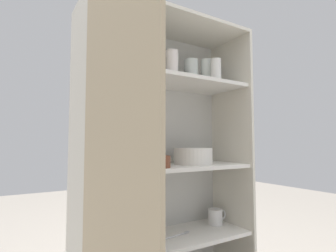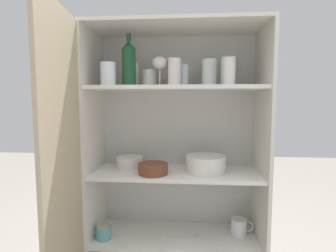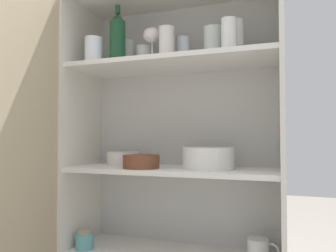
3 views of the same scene
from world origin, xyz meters
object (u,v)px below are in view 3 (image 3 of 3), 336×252
Objects in this scene: coffee_mug_primary at (259,250)px; storage_jar at (85,240)px; plate_stack_white at (208,158)px; mixing_bowl_large at (123,158)px; wine_bottle at (118,38)px; serving_bowl_small at (141,161)px.

coffee_mug_primary is 1.52× the size of storage_jar.
plate_stack_white reaches higher than coffee_mug_primary.
coffee_mug_primary is (0.63, -0.03, -0.36)m from mixing_bowl_large.
wine_bottle reaches higher than coffee_mug_primary.
wine_bottle is at bearing -75.83° from mixing_bowl_large.
wine_bottle is 1.08m from coffee_mug_primary.
wine_bottle is 0.67m from plate_stack_white.
serving_bowl_small is 0.60m from coffee_mug_primary.
wine_bottle is 0.55m from mixing_bowl_large.
mixing_bowl_large is 0.72m from coffee_mug_primary.
plate_stack_white is at bearing 5.84° from wine_bottle.
wine_bottle reaches higher than mixing_bowl_large.
storage_jar is (-0.15, -0.02, -0.90)m from wine_bottle.
serving_bowl_small is (0.13, -0.02, -0.54)m from wine_bottle.
storage_jar is at bearing -172.07° from coffee_mug_primary.
serving_bowl_small reaches higher than storage_jar.
mixing_bowl_large is (-0.03, 0.11, -0.54)m from wine_bottle.
storage_jar is at bearing -131.04° from mixing_bowl_large.
mixing_bowl_large is at bearing 104.17° from wine_bottle.
plate_stack_white reaches higher than mixing_bowl_large.
wine_bottle is at bearing 8.67° from storage_jar.
mixing_bowl_large reaches higher than serving_bowl_small.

